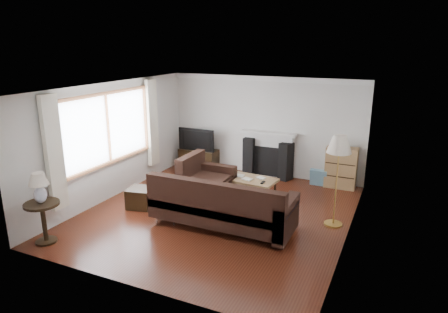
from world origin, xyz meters
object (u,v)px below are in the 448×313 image
at_px(tv_stand, 199,159).
at_px(coffee_table, 249,188).
at_px(floor_lamp, 337,181).
at_px(sectional_sofa, 222,203).
at_px(side_table, 44,223).
at_px(bookshelf, 341,168).

xyz_separation_m(tv_stand, coffee_table, (2.03, -1.49, -0.03)).
bearing_deg(floor_lamp, coffee_table, 163.30).
height_order(sectional_sofa, coffee_table, sectional_sofa).
bearing_deg(tv_stand, floor_lamp, -27.56).
xyz_separation_m(sectional_sofa, side_table, (-2.48, -1.83, -0.10)).
bearing_deg(bookshelf, floor_lamp, -84.00).
relative_size(floor_lamp, side_table, 2.38).
relative_size(bookshelf, sectional_sofa, 0.34).
xyz_separation_m(tv_stand, sectional_sofa, (2.09, -2.98, 0.20)).
bearing_deg(floor_lamp, tv_stand, 152.44).
xyz_separation_m(tv_stand, side_table, (-0.39, -4.81, 0.10)).
xyz_separation_m(bookshelf, side_table, (-4.13, -4.85, -0.12)).
bearing_deg(sectional_sofa, coffee_table, 92.39).
bearing_deg(side_table, bookshelf, 49.59).
bearing_deg(tv_stand, bookshelf, 0.64).
relative_size(tv_stand, bookshelf, 1.06).
height_order(tv_stand, coffee_table, tv_stand).
distance_m(bookshelf, sectional_sofa, 3.44).
height_order(bookshelf, sectional_sofa, bookshelf).
bearing_deg(floor_lamp, side_table, -147.79).
xyz_separation_m(bookshelf, coffee_table, (-1.71, -1.53, -0.25)).
distance_m(tv_stand, sectional_sofa, 3.64).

